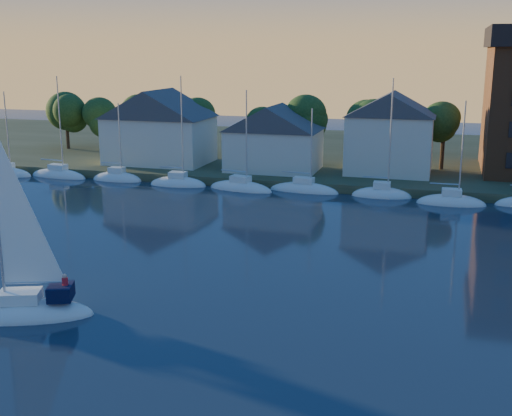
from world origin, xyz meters
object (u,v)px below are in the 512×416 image
at_px(clubhouse_centre, 274,137).
at_px(hero_sailboat, 23,308).
at_px(clubhouse_west, 159,126).
at_px(clubhouse_east, 390,132).

height_order(clubhouse_centre, hero_sailboat, hero_sailboat).
relative_size(clubhouse_centre, hero_sailboat, 0.85).
bearing_deg(clubhouse_west, hero_sailboat, -74.84).
height_order(clubhouse_west, hero_sailboat, hero_sailboat).
height_order(clubhouse_west, clubhouse_east, clubhouse_east).
relative_size(clubhouse_west, clubhouse_centre, 1.18).
bearing_deg(hero_sailboat, clubhouse_west, -96.11).
xyz_separation_m(clubhouse_east, hero_sailboat, (-17.18, -48.34, -5.43)).
relative_size(clubhouse_centre, clubhouse_east, 1.10).
xyz_separation_m(clubhouse_west, clubhouse_east, (30.00, 1.00, 0.07)).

